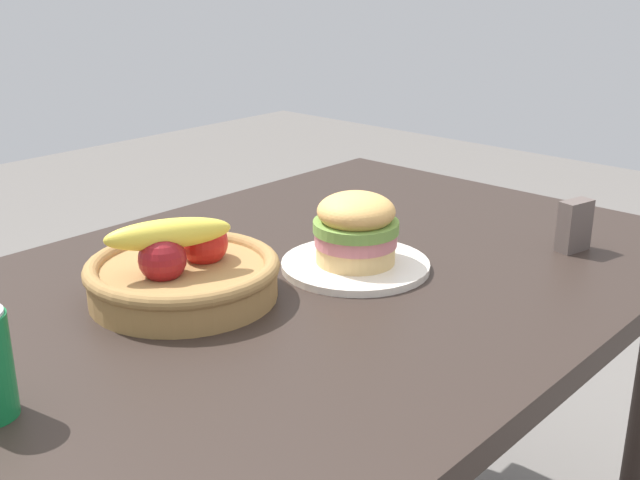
{
  "coord_description": "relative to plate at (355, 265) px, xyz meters",
  "views": [
    {
      "loc": [
        -0.83,
        -0.8,
        1.23
      ],
      "look_at": [
        0.04,
        -0.01,
        0.81
      ],
      "focal_mm": 44.21,
      "sensor_mm": 36.0,
      "label": 1
    }
  ],
  "objects": [
    {
      "name": "dining_table",
      "position": [
        -0.1,
        0.03,
        -0.11
      ],
      "size": [
        1.4,
        0.9,
        0.75
      ],
      "color": "#2D231E",
      "rests_on": "ground_plane"
    },
    {
      "name": "napkin_holder",
      "position": [
        0.32,
        -0.23,
        0.04
      ],
      "size": [
        0.07,
        0.04,
        0.09
      ],
      "primitive_type": "cube",
      "rotation": [
        0.0,
        0.0,
        -0.24
      ],
      "color": "#594C47",
      "rests_on": "dining_table"
    },
    {
      "name": "sandwich",
      "position": [
        0.0,
        0.0,
        0.06
      ],
      "size": [
        0.14,
        0.14,
        0.12
      ],
      "color": "#E5BC75",
      "rests_on": "plate"
    },
    {
      "name": "fruit_basket",
      "position": [
        -0.26,
        0.11,
        0.04
      ],
      "size": [
        0.29,
        0.29,
        0.14
      ],
      "color": "#9E7542",
      "rests_on": "dining_table"
    },
    {
      "name": "plate",
      "position": [
        0.0,
        0.0,
        0.0
      ],
      "size": [
        0.24,
        0.24,
        0.01
      ],
      "primitive_type": "cylinder",
      "color": "silver",
      "rests_on": "dining_table"
    }
  ]
}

